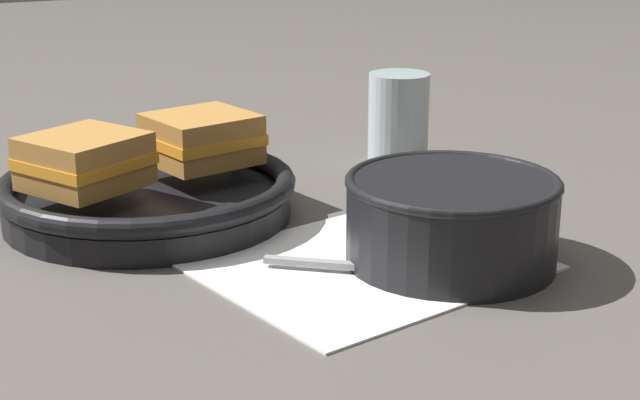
{
  "coord_description": "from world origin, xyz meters",
  "views": [
    {
      "loc": [
        -0.35,
        -0.71,
        0.29
      ],
      "look_at": [
        0.0,
        -0.01,
        0.04
      ],
      "focal_mm": 55.0,
      "sensor_mm": 36.0,
      "label": 1
    }
  ],
  "objects_px": {
    "soup_bowl": "(452,215)",
    "sandwich_near_left": "(85,161)",
    "spoon": "(399,269)",
    "drinking_glass": "(398,119)",
    "sandwich_near_right": "(201,138)",
    "skillet": "(148,195)"
  },
  "relations": [
    {
      "from": "sandwich_near_left",
      "to": "sandwich_near_right",
      "type": "distance_m",
      "value": 0.12
    },
    {
      "from": "soup_bowl",
      "to": "drinking_glass",
      "type": "relative_size",
      "value": 1.73
    },
    {
      "from": "soup_bowl",
      "to": "skillet",
      "type": "relative_size",
      "value": 0.63
    },
    {
      "from": "spoon",
      "to": "skillet",
      "type": "distance_m",
      "value": 0.26
    },
    {
      "from": "drinking_glass",
      "to": "sandwich_near_right",
      "type": "bearing_deg",
      "value": -169.56
    },
    {
      "from": "skillet",
      "to": "soup_bowl",
      "type": "bearing_deg",
      "value": -50.3
    },
    {
      "from": "spoon",
      "to": "drinking_glass",
      "type": "bearing_deg",
      "value": 97.67
    },
    {
      "from": "skillet",
      "to": "spoon",
      "type": "bearing_deg",
      "value": -60.83
    },
    {
      "from": "drinking_glass",
      "to": "spoon",
      "type": "bearing_deg",
      "value": -120.76
    },
    {
      "from": "spoon",
      "to": "drinking_glass",
      "type": "xyz_separation_m",
      "value": [
        0.17,
        0.29,
        0.04
      ]
    },
    {
      "from": "spoon",
      "to": "drinking_glass",
      "type": "distance_m",
      "value": 0.34
    },
    {
      "from": "soup_bowl",
      "to": "sandwich_near_left",
      "type": "distance_m",
      "value": 0.32
    },
    {
      "from": "soup_bowl",
      "to": "skillet",
      "type": "distance_m",
      "value": 0.29
    },
    {
      "from": "spoon",
      "to": "sandwich_near_right",
      "type": "xyz_separation_m",
      "value": [
        -0.07,
        0.25,
        0.06
      ]
    },
    {
      "from": "spoon",
      "to": "skillet",
      "type": "relative_size",
      "value": 0.48
    },
    {
      "from": "soup_bowl",
      "to": "sandwich_near_left",
      "type": "relative_size",
      "value": 1.4
    },
    {
      "from": "sandwich_near_right",
      "to": "soup_bowl",
      "type": "bearing_deg",
      "value": -62.16
    },
    {
      "from": "sandwich_near_right",
      "to": "drinking_glass",
      "type": "relative_size",
      "value": 1.09
    },
    {
      "from": "sandwich_near_left",
      "to": "drinking_glass",
      "type": "distance_m",
      "value": 0.37
    },
    {
      "from": "soup_bowl",
      "to": "sandwich_near_left",
      "type": "xyz_separation_m",
      "value": [
        -0.24,
        0.21,
        0.02
      ]
    },
    {
      "from": "sandwich_near_right",
      "to": "drinking_glass",
      "type": "xyz_separation_m",
      "value": [
        0.24,
        0.04,
        -0.02
      ]
    },
    {
      "from": "skillet",
      "to": "sandwich_near_right",
      "type": "bearing_deg",
      "value": 14.21
    }
  ]
}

